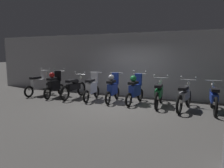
% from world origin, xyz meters
% --- Properties ---
extents(ground_plane, '(80.00, 80.00, 0.00)m').
position_xyz_m(ground_plane, '(0.00, 0.00, 0.00)').
color(ground_plane, '#565451').
extents(back_wall, '(16.52, 0.30, 2.91)m').
position_xyz_m(back_wall, '(0.00, 2.33, 1.46)').
color(back_wall, '#ADADB2').
rests_on(back_wall, ground).
extents(motorbike_slot_0, '(0.59, 1.68, 1.29)m').
position_xyz_m(motorbike_slot_0, '(-4.26, 0.59, 0.53)').
color(motorbike_slot_0, black).
rests_on(motorbike_slot_0, ground).
extents(motorbike_slot_1, '(0.59, 1.68, 1.29)m').
position_xyz_m(motorbike_slot_1, '(-3.32, 0.56, 0.57)').
color(motorbike_slot_1, black).
rests_on(motorbike_slot_1, ground).
extents(motorbike_slot_2, '(0.59, 1.95, 1.15)m').
position_xyz_m(motorbike_slot_2, '(-2.37, 0.71, 0.49)').
color(motorbike_slot_2, black).
rests_on(motorbike_slot_2, ground).
extents(motorbike_slot_3, '(0.56, 1.68, 1.18)m').
position_xyz_m(motorbike_slot_3, '(-1.43, 0.68, 0.52)').
color(motorbike_slot_3, black).
rests_on(motorbike_slot_3, ground).
extents(motorbike_slot_4, '(0.56, 1.68, 1.18)m').
position_xyz_m(motorbike_slot_4, '(-0.48, 0.74, 0.57)').
color(motorbike_slot_4, black).
rests_on(motorbike_slot_4, ground).
extents(motorbike_slot_5, '(0.59, 1.68, 1.29)m').
position_xyz_m(motorbike_slot_5, '(0.48, 0.78, 0.57)').
color(motorbike_slot_5, black).
rests_on(motorbike_slot_5, ground).
extents(motorbike_slot_6, '(0.59, 1.95, 1.15)m').
position_xyz_m(motorbike_slot_6, '(1.42, 0.80, 0.49)').
color(motorbike_slot_6, black).
rests_on(motorbike_slot_6, ground).
extents(motorbike_slot_7, '(0.59, 1.95, 1.15)m').
position_xyz_m(motorbike_slot_7, '(2.37, 0.56, 0.49)').
color(motorbike_slot_7, black).
rests_on(motorbike_slot_7, ground).
extents(motorbike_slot_8, '(0.56, 1.95, 1.03)m').
position_xyz_m(motorbike_slot_8, '(3.31, 0.68, 0.49)').
color(motorbike_slot_8, black).
rests_on(motorbike_slot_8, ground).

